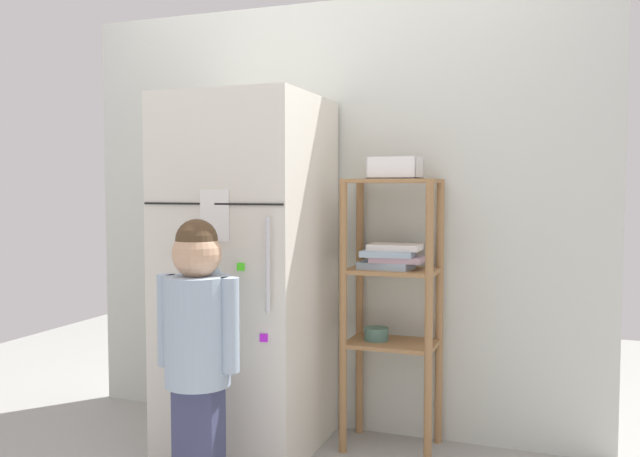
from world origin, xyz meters
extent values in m
plane|color=#999993|center=(0.00, 0.00, 0.00)|extent=(6.00, 6.00, 0.00)
cube|color=silver|center=(0.00, 0.38, 1.06)|extent=(2.69, 0.03, 2.13)
cube|color=silver|center=(-0.28, 0.02, 0.81)|extent=(0.67, 0.67, 1.63)
cube|color=black|center=(-0.28, -0.32, 1.14)|extent=(0.65, 0.01, 0.01)
cylinder|color=silver|center=(-0.01, -0.34, 0.90)|extent=(0.02, 0.02, 0.39)
cube|color=white|center=(-0.26, -0.32, 1.09)|extent=(0.13, 0.01, 0.22)
cube|color=#49ED20|center=(-0.14, -0.32, 0.88)|extent=(0.03, 0.02, 0.03)
cube|color=#BE1CE6|center=(-0.04, -0.32, 0.60)|extent=(0.03, 0.01, 0.03)
cube|color=blue|center=(-0.23, -0.32, 0.76)|extent=(0.04, 0.01, 0.03)
cube|color=#3E4265|center=(-0.22, -0.54, 0.22)|extent=(0.18, 0.11, 0.45)
cylinder|color=#9EB2C6|center=(-0.22, -0.54, 0.66)|extent=(0.25, 0.25, 0.42)
sphere|color=#9EB2C6|center=(-0.22, -0.46, 0.86)|extent=(0.11, 0.11, 0.11)
sphere|color=tan|center=(-0.22, -0.54, 0.96)|extent=(0.19, 0.19, 0.19)
sphere|color=#4C3823|center=(-0.22, -0.54, 1.01)|extent=(0.16, 0.16, 0.16)
cylinder|color=#9EB2C6|center=(-0.36, -0.54, 0.69)|extent=(0.07, 0.07, 0.36)
cylinder|color=#9EB2C6|center=(-0.08, -0.54, 0.69)|extent=(0.07, 0.07, 0.36)
cylinder|color=#9E7247|center=(0.17, 0.07, 0.62)|extent=(0.04, 0.04, 1.25)
cylinder|color=#9E7247|center=(0.56, 0.07, 0.62)|extent=(0.04, 0.04, 1.25)
cylinder|color=#9E7247|center=(0.17, 0.34, 0.62)|extent=(0.04, 0.04, 1.25)
cylinder|color=#9E7247|center=(0.56, 0.34, 0.62)|extent=(0.04, 0.04, 1.25)
cube|color=#9E7247|center=(0.37, 0.21, 1.24)|extent=(0.41, 0.28, 0.02)
cube|color=#9E7247|center=(0.37, 0.21, 0.83)|extent=(0.41, 0.28, 0.02)
cube|color=#9E7247|center=(0.37, 0.21, 0.49)|extent=(0.41, 0.28, 0.02)
cube|color=#99B2C6|center=(0.34, 0.20, 0.85)|extent=(0.25, 0.18, 0.03)
cube|color=#B293A3|center=(0.39, 0.20, 0.88)|extent=(0.24, 0.17, 0.03)
cube|color=#99B2C6|center=(0.35, 0.19, 0.91)|extent=(0.25, 0.18, 0.03)
cube|color=white|center=(0.38, 0.21, 0.94)|extent=(0.24, 0.17, 0.03)
cylinder|color=#4C7266|center=(0.29, 0.21, 0.53)|extent=(0.11, 0.11, 0.06)
cube|color=white|center=(0.38, 0.20, 1.25)|extent=(0.22, 0.18, 0.01)
cube|color=white|center=(0.38, 0.11, 1.30)|extent=(0.22, 0.01, 0.10)
cube|color=white|center=(0.38, 0.28, 1.30)|extent=(0.22, 0.01, 0.10)
cube|color=white|center=(0.27, 0.20, 1.30)|extent=(0.01, 0.18, 0.10)
cube|color=white|center=(0.49, 0.20, 1.30)|extent=(0.01, 0.18, 0.10)
sphere|color=#A12C13|center=(0.37, 0.22, 1.29)|extent=(0.07, 0.07, 0.07)
sphere|color=orange|center=(0.41, 0.17, 1.29)|extent=(0.07, 0.07, 0.07)
camera|label=1|loc=(1.10, -2.77, 1.21)|focal=37.49mm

